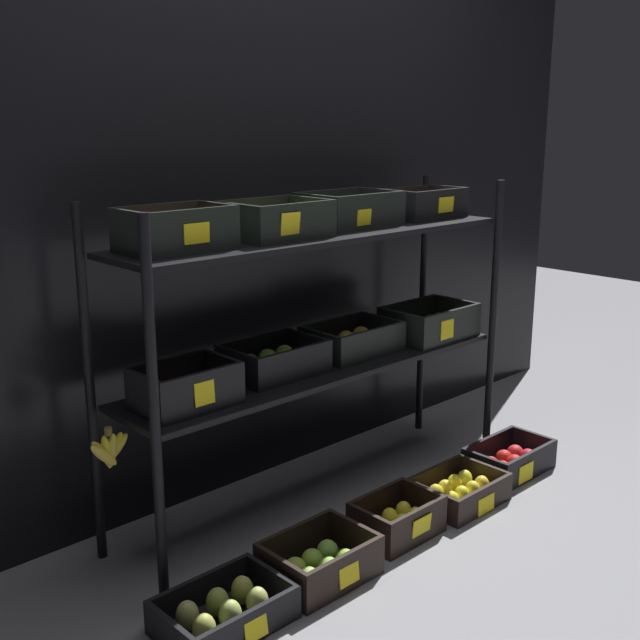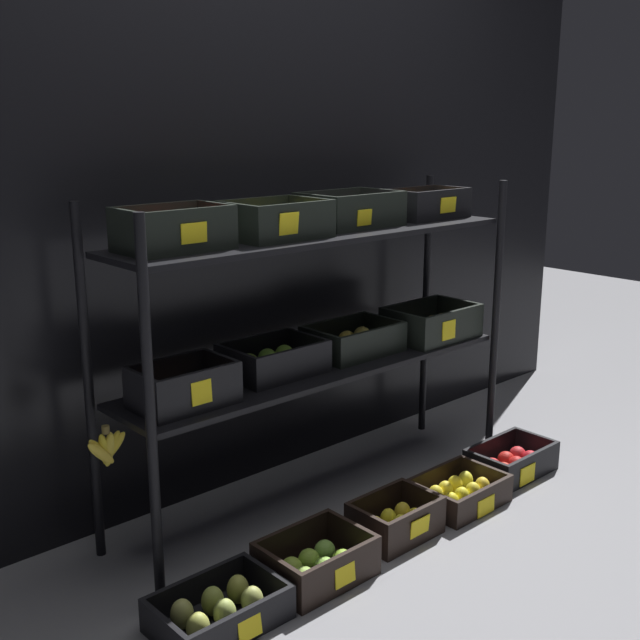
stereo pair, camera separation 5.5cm
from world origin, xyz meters
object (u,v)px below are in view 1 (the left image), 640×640
display_rack (320,297)px  crate_ground_apple_green (320,563)px  crate_ground_lemon (397,521)px  crate_ground_pear (224,612)px  crate_ground_right_lemon (459,491)px  crate_ground_apple_red (509,461)px

display_rack → crate_ground_apple_green: size_ratio=5.25×
display_rack → crate_ground_lemon: display_rack is taller
crate_ground_pear → crate_ground_apple_green: size_ratio=1.11×
crate_ground_lemon → display_rack: bearing=89.1°
crate_ground_pear → crate_ground_right_lemon: 1.12m
crate_ground_pear → crate_ground_lemon: bearing=-0.0°
crate_ground_apple_green → crate_ground_apple_red: crate_ground_apple_green is taller
crate_ground_apple_green → crate_ground_apple_red: (1.12, 0.03, -0.00)m
crate_ground_apple_green → crate_ground_right_lemon: size_ratio=0.99×
crate_ground_pear → crate_ground_right_lemon: size_ratio=1.10×
crate_ground_pear → crate_ground_lemon: (0.76, -0.00, 0.01)m
display_rack → crate_ground_apple_red: bearing=-27.9°
crate_ground_pear → crate_ground_apple_red: bearing=0.7°
crate_ground_lemon → crate_ground_apple_red: size_ratio=0.81×
display_rack → crate_ground_pear: size_ratio=4.74×
crate_ground_right_lemon → crate_ground_apple_red: bearing=3.1°
crate_ground_apple_red → crate_ground_lemon: bearing=-178.5°
crate_ground_right_lemon → display_rack: bearing=131.1°
crate_ground_pear → crate_ground_lemon: crate_ground_lemon is taller
crate_ground_pear → display_rack: bearing=27.9°
crate_ground_apple_red → crate_ground_right_lemon: bearing=-176.9°
display_rack → crate_ground_pear: bearing=-152.1°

